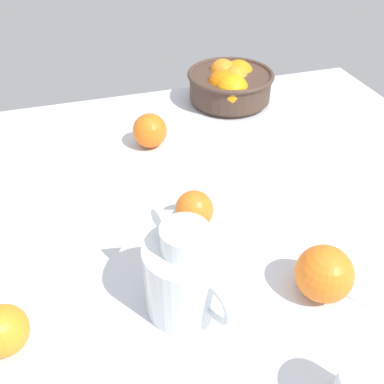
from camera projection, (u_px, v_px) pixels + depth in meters
ground_plane at (178, 216)px, 82.71cm from camera, size 134.33×102.87×3.00cm
fruit_bowl at (230, 84)px, 113.73cm from camera, size 22.82×22.82×10.43cm
juice_pitcher at (186, 278)px, 61.27cm from camera, size 11.79×15.38×16.32cm
loose_orange_0 at (194, 210)px, 76.54cm from camera, size 6.98×6.98×6.98cm
loose_orange_1 at (324, 274)px, 63.82cm from camera, size 8.72×8.72×8.72cm
loose_orange_2 at (2, 331)px, 57.18cm from camera, size 7.07×7.07×7.07cm
loose_orange_3 at (150, 131)px, 97.26cm from camera, size 7.81×7.81×7.81cm
spoon at (380, 309)px, 63.61cm from camera, size 11.24×14.00×1.00cm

